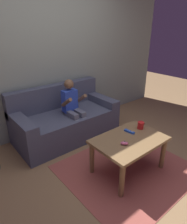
# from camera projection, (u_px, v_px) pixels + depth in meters

# --- Properties ---
(ground_plane) EXTENTS (10.30, 10.30, 0.00)m
(ground_plane) POSITION_uv_depth(u_px,v_px,m) (122.00, 175.00, 2.49)
(ground_plane) COLOR olive
(wall_back) EXTENTS (5.15, 0.05, 2.50)m
(wall_back) POSITION_uv_depth(u_px,v_px,m) (49.00, 56.00, 3.17)
(wall_back) COLOR gray
(wall_back) RESTS_ON ground
(couch) EXTENTS (1.62, 0.80, 0.82)m
(couch) POSITION_uv_depth(u_px,v_px,m) (65.00, 120.00, 3.26)
(couch) COLOR #474C60
(couch) RESTS_ON ground
(person_seated_on_couch) EXTENTS (0.32, 0.39, 0.97)m
(person_seated_on_couch) POSITION_uv_depth(u_px,v_px,m) (73.00, 107.00, 3.06)
(person_seated_on_couch) COLOR slate
(person_seated_on_couch) RESTS_ON ground
(coffee_table) EXTENTS (0.86, 0.60, 0.46)m
(coffee_table) POSITION_uv_depth(u_px,v_px,m) (129.00, 144.00, 2.43)
(coffee_table) COLOR brown
(coffee_table) RESTS_ON ground
(area_rug) EXTENTS (1.54, 1.38, 0.01)m
(area_rug) POSITION_uv_depth(u_px,v_px,m) (127.00, 169.00, 2.58)
(area_rug) COLOR #9E4C42
(area_rug) RESTS_ON ground
(game_remote_blue_near_edge) EXTENTS (0.05, 0.14, 0.03)m
(game_remote_blue_near_edge) POSITION_uv_depth(u_px,v_px,m) (129.00, 132.00, 2.54)
(game_remote_blue_near_edge) COLOR blue
(game_remote_blue_near_edge) RESTS_ON coffee_table
(nunchuk_pink) EXTENTS (0.09, 0.10, 0.05)m
(nunchuk_pink) POSITION_uv_depth(u_px,v_px,m) (124.00, 143.00, 2.27)
(nunchuk_pink) COLOR pink
(nunchuk_pink) RESTS_ON coffee_table
(coffee_mug) EXTENTS (0.12, 0.08, 0.09)m
(coffee_mug) POSITION_uv_depth(u_px,v_px,m) (141.00, 125.00, 2.62)
(coffee_mug) COLOR red
(coffee_mug) RESTS_ON coffee_table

